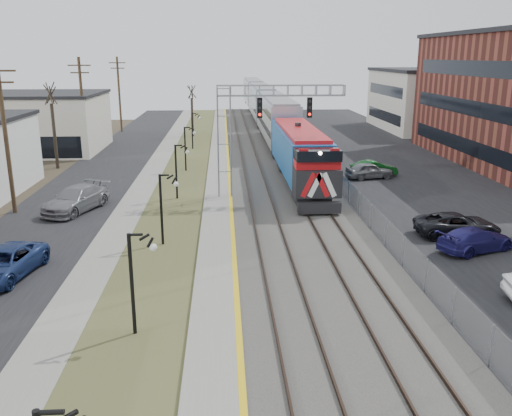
{
  "coord_description": "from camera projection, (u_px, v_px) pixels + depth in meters",
  "views": [
    {
      "loc": [
        -0.58,
        -10.53,
        10.09
      ],
      "look_at": [
        1.04,
        16.03,
        2.6
      ],
      "focal_mm": 38.0,
      "sensor_mm": 36.0,
      "label": 1
    }
  ],
  "objects": [
    {
      "name": "street_west",
      "position": [
        95.0,
        179.0,
        45.83
      ],
      "size": [
        7.0,
        120.0,
        0.04
      ],
      "primitive_type": "cube",
      "color": "black",
      "rests_on": "ground"
    },
    {
      "name": "sidewalk",
      "position": [
        148.0,
        178.0,
        46.09
      ],
      "size": [
        2.0,
        120.0,
        0.08
      ],
      "primitive_type": "cube",
      "color": "gray",
      "rests_on": "ground"
    },
    {
      "name": "grass_median",
      "position": [
        184.0,
        178.0,
        46.27
      ],
      "size": [
        4.0,
        120.0,
        0.06
      ],
      "primitive_type": "cube",
      "color": "#4B502B",
      "rests_on": "ground"
    },
    {
      "name": "platform",
      "position": [
        219.0,
        176.0,
        46.42
      ],
      "size": [
        2.0,
        120.0,
        0.24
      ],
      "primitive_type": "cube",
      "color": "gray",
      "rests_on": "ground"
    },
    {
      "name": "ballast_bed",
      "position": [
        277.0,
        176.0,
        46.72
      ],
      "size": [
        8.0,
        120.0,
        0.2
      ],
      "primitive_type": "cube",
      "color": "#595651",
      "rests_on": "ground"
    },
    {
      "name": "parking_lot",
      "position": [
        413.0,
        175.0,
        47.44
      ],
      "size": [
        16.0,
        120.0,
        0.04
      ],
      "primitive_type": "cube",
      "color": "black",
      "rests_on": "ground"
    },
    {
      "name": "platform_edge",
      "position": [
        229.0,
        175.0,
        46.44
      ],
      "size": [
        0.24,
        120.0,
        0.01
      ],
      "primitive_type": "cube",
      "color": "gold",
      "rests_on": "platform"
    },
    {
      "name": "track_near",
      "position": [
        254.0,
        174.0,
        46.55
      ],
      "size": [
        1.58,
        120.0,
        0.15
      ],
      "color": "#2D2119",
      "rests_on": "ballast_bed"
    },
    {
      "name": "track_far",
      "position": [
        294.0,
        174.0,
        46.76
      ],
      "size": [
        1.58,
        120.0,
        0.15
      ],
      "color": "#2D2119",
      "rests_on": "ballast_bed"
    },
    {
      "name": "train",
      "position": [
        266.0,
        108.0,
        76.77
      ],
      "size": [
        3.0,
        85.85,
        5.33
      ],
      "color": "#1457A6",
      "rests_on": "ground"
    },
    {
      "name": "signal_gantry",
      "position": [
        248.0,
        122.0,
        38.33
      ],
      "size": [
        9.0,
        1.07,
        8.15
      ],
      "color": "gray",
      "rests_on": "ground"
    },
    {
      "name": "lampposts",
      "position": [
        162.0,
        209.0,
        29.68
      ],
      "size": [
        0.14,
        62.14,
        4.0
      ],
      "color": "black",
      "rests_on": "ground"
    },
    {
      "name": "utility_poles",
      "position": [
        6.0,
        138.0,
        34.7
      ],
      "size": [
        0.28,
        80.28,
        10.0
      ],
      "color": "#4C3823",
      "rests_on": "ground"
    },
    {
      "name": "fence",
      "position": [
        325.0,
        167.0,
        46.77
      ],
      "size": [
        0.04,
        120.0,
        1.6
      ],
      "primitive_type": "cube",
      "color": "gray",
      "rests_on": "ground"
    },
    {
      "name": "bare_trees",
      "position": [
        89.0,
        141.0,
        48.8
      ],
      "size": [
        12.3,
        42.3,
        5.95
      ],
      "color": "#382D23",
      "rests_on": "ground"
    },
    {
      "name": "car_lot_c",
      "position": [
        457.0,
        225.0,
        31.21
      ],
      "size": [
        4.88,
        2.37,
        1.34
      ],
      "primitive_type": "imported",
      "rotation": [
        0.0,
        0.0,
        1.54
      ],
      "color": "black",
      "rests_on": "ground"
    },
    {
      "name": "car_lot_d",
      "position": [
        475.0,
        240.0,
        28.78
      ],
      "size": [
        4.76,
        3.29,
        1.28
      ],
      "primitive_type": "imported",
      "rotation": [
        0.0,
        0.0,
        1.95
      ],
      "color": "navy",
      "rests_on": "ground"
    },
    {
      "name": "car_lot_e",
      "position": [
        369.0,
        171.0,
        45.88
      ],
      "size": [
        4.25,
        2.35,
        1.37
      ],
      "primitive_type": "imported",
      "rotation": [
        0.0,
        0.0,
        1.76
      ],
      "color": "slate",
      "rests_on": "ground"
    },
    {
      "name": "car_lot_f",
      "position": [
        374.0,
        169.0,
        46.91
      ],
      "size": [
        4.11,
        1.79,
        1.31
      ],
      "primitive_type": "imported",
      "rotation": [
        0.0,
        0.0,
        1.67
      ],
      "color": "#0E4716",
      "rests_on": "ground"
    },
    {
      "name": "car_street_a",
      "position": [
        4.0,
        264.0,
        25.32
      ],
      "size": [
        3.17,
        5.36,
        1.4
      ],
      "primitive_type": "imported",
      "rotation": [
        0.0,
        0.0,
        -0.18
      ],
      "color": "navy",
      "rests_on": "ground"
    },
    {
      "name": "car_street_b",
      "position": [
        76.0,
        200.0,
        36.22
      ],
      "size": [
        4.18,
        6.1,
        1.64
      ],
      "primitive_type": "imported",
      "rotation": [
        0.0,
        0.0,
        -0.37
      ],
      "color": "gray",
      "rests_on": "ground"
    }
  ]
}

